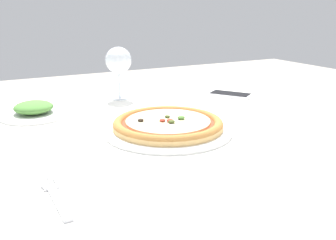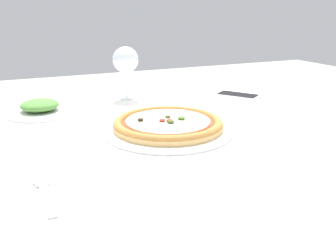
% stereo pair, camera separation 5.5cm
% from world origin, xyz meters
% --- Properties ---
extents(dining_table, '(1.24, 1.17, 0.72)m').
position_xyz_m(dining_table, '(0.00, 0.00, 0.64)').
color(dining_table, '#997047').
rests_on(dining_table, ground_plane).
extents(pizza_plate, '(0.31, 0.31, 0.04)m').
position_xyz_m(pizza_plate, '(-0.01, 0.03, 0.74)').
color(pizza_plate, white).
rests_on(pizza_plate, dining_table).
extents(fork, '(0.03, 0.17, 0.00)m').
position_xyz_m(fork, '(-0.32, -0.18, 0.72)').
color(fork, silver).
rests_on(fork, dining_table).
extents(wine_glass_far_left, '(0.09, 0.09, 0.17)m').
position_xyz_m(wine_glass_far_left, '(0.01, 0.41, 0.84)').
color(wine_glass_far_left, silver).
rests_on(wine_glass_far_left, dining_table).
extents(cell_phone, '(0.14, 0.16, 0.01)m').
position_xyz_m(cell_phone, '(0.36, 0.26, 0.73)').
color(cell_phone, white).
rests_on(cell_phone, dining_table).
extents(side_plate, '(0.18, 0.18, 0.04)m').
position_xyz_m(side_plate, '(-0.28, 0.32, 0.74)').
color(side_plate, white).
rests_on(side_plate, dining_table).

